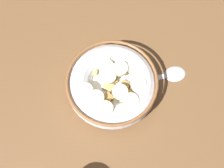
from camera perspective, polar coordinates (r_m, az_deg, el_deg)
name	(u,v)px	position (r cm, az deg, el deg)	size (l,w,h in cm)	color
ground_plane	(112,91)	(61.02, 0.00, -1.38)	(126.06, 126.06, 2.00)	brown
cereal_bowl	(112,85)	(57.65, 0.02, -0.16)	(17.07, 17.07, 5.15)	silver
spoon	(163,76)	(61.62, 9.47, 1.46)	(8.14, 16.89, 0.80)	silver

